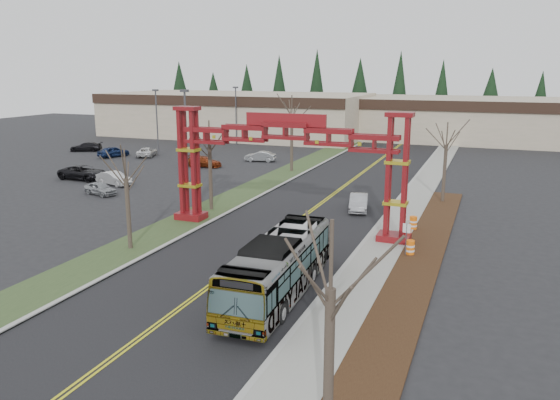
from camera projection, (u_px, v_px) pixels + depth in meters
The scene contains 35 objects.
ground at pixel (140, 338), 24.16m from camera, with size 200.00×200.00×0.00m, color black.
road at pixel (314, 208), 46.79m from camera, with size 12.00×110.00×0.02m, color black.
lane_line_left at pixel (313, 208), 46.83m from camera, with size 0.12×100.00×0.01m, color #CFCB18.
lane_line_right at pixel (316, 208), 46.74m from camera, with size 0.12×100.00×0.01m, color #CFCB18.
curb_right at pixel (386, 214), 44.58m from camera, with size 0.30×110.00×0.15m, color #A8A9A4.
sidewalk_right at pixel (404, 216), 44.06m from camera, with size 2.60×110.00×0.14m, color gray.
landscape_strip at pixel (408, 288), 29.57m from camera, with size 2.60×50.00×0.12m, color black.
grass_median at pixel (231, 200), 49.63m from camera, with size 4.00×110.00×0.08m, color #2E4623.
curb_left at pixel (249, 201), 48.97m from camera, with size 0.30×110.00×0.15m, color #A8A9A4.
gateway_arch at pixel (285, 150), 39.07m from camera, with size 18.20×1.60×8.90m.
retail_building_west at pixel (237, 114), 99.11m from camera, with size 46.00×22.30×7.50m.
retail_building_east at pixel (471, 119), 92.15m from camera, with size 38.00×20.30×7.00m.
conifer_treeline at pixel (423, 97), 105.84m from camera, with size 116.10×5.60×13.00m.
transit_bus at pixel (279, 267), 28.39m from camera, with size 2.69×11.49×3.20m, color #ADAFB5.
silver_sedan at pixel (359, 202), 45.98m from camera, with size 1.47×4.21×1.39m, color #A5A8AD.
parked_car_near_a at pixel (100, 188), 51.80m from camera, with size 1.45×3.61×1.23m, color gray.
parked_car_near_b at pixel (114, 178), 56.24m from camera, with size 1.46×4.20×1.38m, color silver.
parked_car_near_c at pixel (83, 173), 59.04m from camera, with size 2.53×5.50×1.53m, color black.
parked_car_mid_a at pixel (204, 162), 66.80m from camera, with size 1.84×4.53×1.31m, color maroon.
parked_car_mid_b at pixel (113, 152), 74.37m from camera, with size 1.74×4.33×1.47m, color navy.
parked_car_far_a at pixel (260, 156), 70.79m from camera, with size 1.40×4.02×1.32m, color #9B9FA2.
parked_car_far_b at pixel (147, 152), 74.92m from camera, with size 2.07×4.50×1.25m, color silver.
parked_car_far_c at pixel (86, 147), 79.76m from camera, with size 1.84×4.53×1.32m, color black.
bare_tree_median_near at pixel (126, 179), 35.09m from camera, with size 2.90×2.90×6.69m.
bare_tree_median_mid at pixel (210, 145), 45.04m from camera, with size 3.05×3.05×7.57m.
bare_tree_median_far at pixel (292, 116), 62.58m from camera, with size 3.50×3.50×8.80m.
bare_tree_right_near at pixel (331, 290), 15.10m from camera, with size 3.03×3.03×7.66m.
bare_tree_right_far at pixel (446, 145), 47.84m from camera, with size 3.01×3.01×7.16m.
light_pole_near at pixel (186, 130), 56.12m from camera, with size 0.84×0.42×9.67m.
light_pole_mid at pixel (157, 118), 74.37m from camera, with size 0.79×0.39×9.06m.
light_pole_far at pixel (236, 111), 85.55m from camera, with size 0.79×0.39×9.09m.
street_sign at pixel (406, 233), 34.34m from camera, with size 0.49×0.13×2.18m.
barrel_south at pixel (410, 248), 34.77m from camera, with size 0.55×0.55×1.03m.
barrel_mid at pixel (408, 234), 38.02m from camera, with size 0.48×0.48×0.88m.
barrel_north at pixel (413, 223), 40.31m from camera, with size 0.57×0.57×1.06m.
Camera 1 is at (13.86, -18.28, 11.56)m, focal length 35.00 mm.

